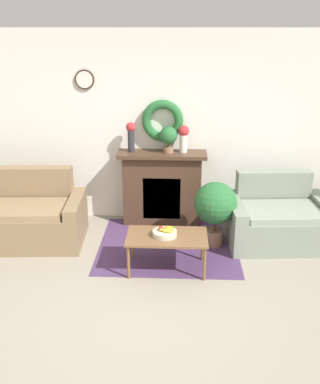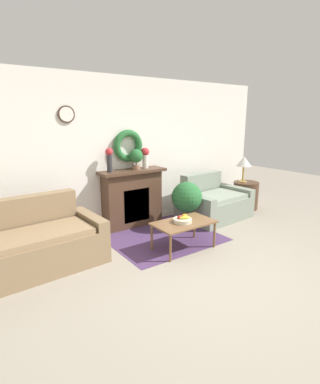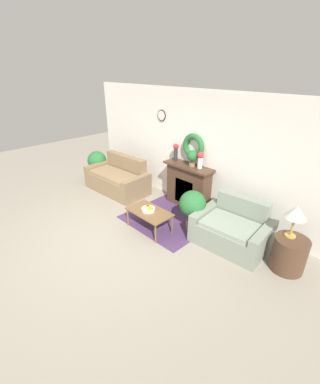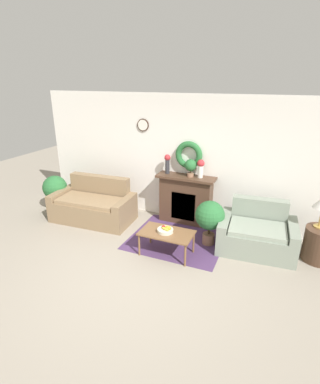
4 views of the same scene
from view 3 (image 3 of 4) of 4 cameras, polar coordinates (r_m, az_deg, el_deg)
The scene contains 15 objects.
ground_plane at distance 5.21m, azimuth -12.31°, elevation -11.13°, with size 16.00×16.00×0.00m, color gray.
floor_rug at distance 5.86m, azimuth 2.05°, elevation -5.85°, with size 1.80×1.65×0.01m.
wall_back at distance 6.12m, azimuth 6.93°, elevation 9.31°, with size 6.80×0.19×2.70m.
fireplace at distance 6.18m, azimuth 6.27°, elevation 1.40°, with size 1.24×0.41×1.06m.
couch_left at distance 7.13m, azimuth -9.29°, elevation 2.82°, with size 1.81×1.01×0.93m.
loveseat_right at distance 5.15m, azimuth 15.81°, elevation -7.93°, with size 1.42×1.07×0.87m.
coffee_table at distance 5.30m, azimuth -2.39°, elevation -4.68°, with size 0.94×0.55×0.44m.
fruit_bowl at distance 5.27m, azimuth -2.57°, elevation -3.80°, with size 0.28×0.28×0.12m.
side_table_by_loveseat at distance 4.88m, azimuth 26.71°, elevation -12.22°, with size 0.55×0.55×0.60m.
table_lamp at distance 4.56m, azimuth 28.01°, elevation -4.13°, with size 0.33×0.33×0.57m.
vase_on_mantel_left at distance 6.18m, azimuth 3.53°, elevation 9.12°, with size 0.13×0.13×0.41m.
vase_on_mantel_right at distance 5.75m, azimuth 8.93°, elevation 7.32°, with size 0.15×0.15×0.38m.
potted_plant_on_mantel at distance 5.85m, azimuth 7.20°, elevation 7.82°, with size 0.25×0.25×0.37m.
potted_plant_floor_by_couch at distance 7.95m, azimuth -13.78°, elevation 6.57°, with size 0.56×0.56×0.86m.
potted_plant_floor_by_loveseat at distance 5.27m, azimuth 7.22°, elevation -2.91°, with size 0.55×0.55×0.87m.
Camera 3 is at (3.66, -2.05, 3.10)m, focal length 24.00 mm.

